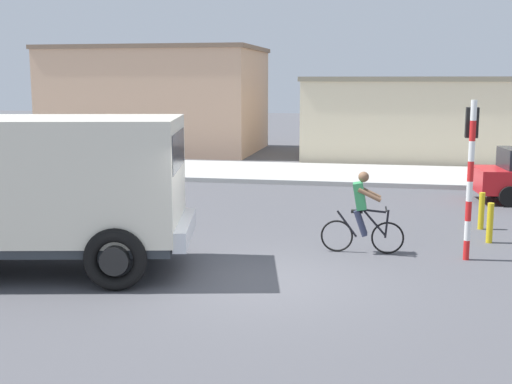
{
  "coord_description": "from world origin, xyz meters",
  "views": [
    {
      "loc": [
        2.13,
        -11.5,
        3.6
      ],
      "look_at": [
        -0.57,
        2.5,
        1.2
      ],
      "focal_mm": 47.21,
      "sensor_mm": 36.0,
      "label": 1
    }
  ],
  "objects_px": {
    "truck_foreground": "(41,184)",
    "traffic_light_pole": "(471,157)",
    "bollard_near": "(490,223)",
    "bollard_far": "(481,211)",
    "cyclist": "(362,212)"
  },
  "relations": [
    {
      "from": "truck_foreground",
      "to": "traffic_light_pole",
      "type": "bearing_deg",
      "value": 16.68
    },
    {
      "from": "truck_foreground",
      "to": "bollard_near",
      "type": "bearing_deg",
      "value": 24.27
    },
    {
      "from": "truck_foreground",
      "to": "bollard_far",
      "type": "distance_m",
      "value": 10.19
    },
    {
      "from": "cyclist",
      "to": "traffic_light_pole",
      "type": "bearing_deg",
      "value": -2.23
    },
    {
      "from": "truck_foreground",
      "to": "bollard_far",
      "type": "bearing_deg",
      "value": 31.52
    },
    {
      "from": "traffic_light_pole",
      "to": "bollard_far",
      "type": "height_order",
      "value": "traffic_light_pole"
    },
    {
      "from": "traffic_light_pole",
      "to": "bollard_far",
      "type": "bearing_deg",
      "value": 77.1
    },
    {
      "from": "cyclist",
      "to": "bollard_far",
      "type": "distance_m",
      "value": 3.97
    },
    {
      "from": "traffic_light_pole",
      "to": "bollard_far",
      "type": "xyz_separation_m",
      "value": [
        0.67,
        2.9,
        -1.62
      ]
    },
    {
      "from": "traffic_light_pole",
      "to": "bollard_near",
      "type": "distance_m",
      "value": 2.31
    },
    {
      "from": "bollard_far",
      "to": "cyclist",
      "type": "bearing_deg",
      "value": -134.41
    },
    {
      "from": "cyclist",
      "to": "traffic_light_pole",
      "type": "relative_size",
      "value": 0.54
    },
    {
      "from": "truck_foreground",
      "to": "bollard_far",
      "type": "height_order",
      "value": "truck_foreground"
    },
    {
      "from": "truck_foreground",
      "to": "bollard_near",
      "type": "height_order",
      "value": "truck_foreground"
    },
    {
      "from": "truck_foreground",
      "to": "bollard_far",
      "type": "relative_size",
      "value": 6.45
    }
  ]
}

